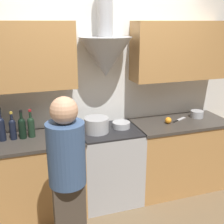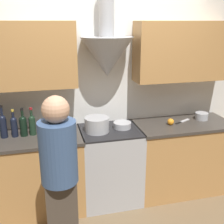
# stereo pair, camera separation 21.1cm
# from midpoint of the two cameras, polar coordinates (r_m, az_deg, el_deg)

# --- Properties ---
(ground_plane) EXTENTS (12.00, 12.00, 0.00)m
(ground_plane) POSITION_cam_midpoint_polar(r_m,az_deg,el_deg) (3.47, -0.53, -20.17)
(ground_plane) COLOR brown
(wall_back) EXTENTS (8.40, 0.60, 2.60)m
(wall_back) POSITION_cam_midpoint_polar(r_m,az_deg,el_deg) (3.37, -4.37, 6.61)
(wall_back) COLOR white
(wall_back) RESTS_ON ground_plane
(counter_left) EXTENTS (1.44, 0.62, 0.93)m
(counter_left) POSITION_cam_midpoint_polar(r_m,az_deg,el_deg) (3.40, -20.13, -12.81)
(counter_left) COLOR #B27F47
(counter_left) RESTS_ON ground_plane
(counter_right) EXTENTS (1.22, 0.62, 0.93)m
(counter_right) POSITION_cam_midpoint_polar(r_m,az_deg,el_deg) (3.82, 11.66, -8.44)
(counter_right) COLOR #B27F47
(counter_right) RESTS_ON ground_plane
(stove_range) EXTENTS (0.70, 0.60, 0.93)m
(stove_range) POSITION_cam_midpoint_polar(r_m,az_deg,el_deg) (3.49, -2.29, -10.72)
(stove_range) COLOR #A8AAAF
(stove_range) RESTS_ON ground_plane
(wine_bottle_6) EXTENTS (0.08, 0.08, 0.36)m
(wine_bottle_6) POSITION_cam_midpoint_polar(r_m,az_deg,el_deg) (3.21, -23.34, -2.96)
(wine_bottle_6) COLOR black
(wine_bottle_6) RESTS_ON counter_left
(wine_bottle_7) EXTENTS (0.07, 0.07, 0.31)m
(wine_bottle_7) POSITION_cam_midpoint_polar(r_m,az_deg,el_deg) (3.21, -21.34, -3.08)
(wine_bottle_7) COLOR black
(wine_bottle_7) RESTS_ON counter_left
(wine_bottle_8) EXTENTS (0.08, 0.08, 0.32)m
(wine_bottle_8) POSITION_cam_midpoint_polar(r_m,az_deg,el_deg) (3.20, -19.62, -2.90)
(wine_bottle_8) COLOR black
(wine_bottle_8) RESTS_ON counter_left
(wine_bottle_9) EXTENTS (0.08, 0.08, 0.31)m
(wine_bottle_9) POSITION_cam_midpoint_polar(r_m,az_deg,el_deg) (3.20, -17.94, -2.72)
(wine_bottle_9) COLOR black
(wine_bottle_9) RESTS_ON counter_left
(stock_pot) EXTENTS (0.28, 0.28, 0.17)m
(stock_pot) POSITION_cam_midpoint_polar(r_m,az_deg,el_deg) (3.21, -5.04, -2.65)
(stock_pot) COLOR #A8AAAF
(stock_pot) RESTS_ON stove_range
(mixing_bowl) EXTENTS (0.21, 0.21, 0.07)m
(mixing_bowl) POSITION_cam_midpoint_polar(r_m,az_deg,el_deg) (3.34, 0.09, -2.63)
(mixing_bowl) COLOR #A8AAAF
(mixing_bowl) RESTS_ON stove_range
(orange_fruit) EXTENTS (0.08, 0.08, 0.08)m
(orange_fruit) POSITION_cam_midpoint_polar(r_m,az_deg,el_deg) (3.53, 9.69, -1.70)
(orange_fruit) COLOR orange
(orange_fruit) RESTS_ON counter_right
(saucepan) EXTENTS (0.16, 0.16, 0.09)m
(saucepan) POSITION_cam_midpoint_polar(r_m,az_deg,el_deg) (3.84, 15.40, -0.42)
(saucepan) COLOR #A8AAAF
(saucepan) RESTS_ON counter_right
(chefs_knife) EXTENTS (0.25, 0.15, 0.01)m
(chefs_knife) POSITION_cam_midpoint_polar(r_m,az_deg,el_deg) (3.69, 11.89, -1.56)
(chefs_knife) COLOR silver
(chefs_knife) RESTS_ON counter_right
(person_foreground_left) EXTENTS (0.30, 0.30, 1.61)m
(person_foreground_left) POSITION_cam_midpoint_polar(r_m,az_deg,el_deg) (2.39, -11.54, -13.63)
(person_foreground_left) COLOR #473D33
(person_foreground_left) RESTS_ON ground_plane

